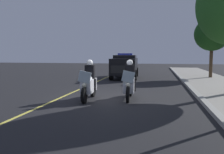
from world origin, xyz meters
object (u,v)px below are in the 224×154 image
at_px(police_motorcycle_lead_left, 89,84).
at_px(police_motorcycle_lead_right, 129,83).
at_px(police_suv, 125,65).
at_px(tree_far_back, 212,34).

bearing_deg(police_motorcycle_lead_left, police_motorcycle_lead_right, 105.76).
bearing_deg(police_suv, police_motorcycle_lead_left, -1.33).
height_order(police_suv, tree_far_back, tree_far_back).
distance_m(police_motorcycle_lead_left, police_suv, 9.28).
relative_size(police_motorcycle_lead_left, tree_far_back, 0.44).
distance_m(police_motorcycle_lead_left, police_motorcycle_lead_right, 1.75).
height_order(police_motorcycle_lead_left, police_motorcycle_lead_right, same).
bearing_deg(tree_far_back, police_motorcycle_lead_left, -34.42).
height_order(police_motorcycle_lead_left, police_suv, police_suv).
relative_size(police_motorcycle_lead_right, police_suv, 0.43).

